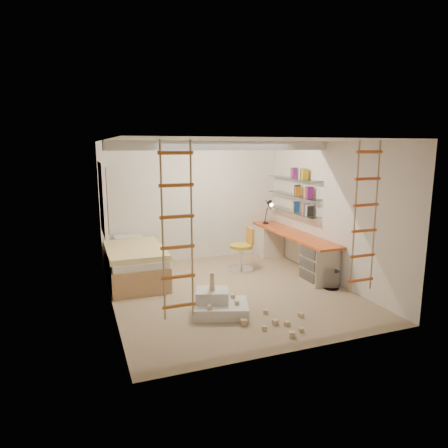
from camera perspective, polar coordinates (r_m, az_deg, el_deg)
name	(u,v)px	position (r m, az deg, el deg)	size (l,w,h in m)	color
floor	(230,291)	(7.13, 0.86, -9.55)	(4.50, 4.50, 0.00)	#937F5F
ceiling_beam	(224,146)	(6.96, 0.00, 11.14)	(4.00, 0.18, 0.16)	white
window_frame	(103,199)	(7.79, -16.93, 3.50)	(0.06, 1.15, 1.35)	white
window_blind	(105,198)	(7.79, -16.64, 3.51)	(0.02, 1.00, 1.20)	#4C2D1E
rope_ladder_left	(177,232)	(4.70, -6.68, -1.16)	(0.41, 0.04, 2.13)	#C37021
rope_ladder_right	(365,218)	(5.94, 19.50, 0.81)	(0.41, 0.04, 2.13)	#E05326
waste_bin	(332,280)	(7.44, 15.14, -7.69)	(0.27, 0.27, 0.33)	white
desk	(291,249)	(8.47, 9.61, -3.51)	(0.56, 2.80, 0.75)	#DF531A
shelves	(293,195)	(8.58, 9.84, 4.11)	(0.25, 1.80, 0.71)	white
bed	(134,263)	(7.81, -12.70, -5.43)	(1.02, 2.00, 0.69)	#AD7F51
task_lamp	(269,208)	(9.13, 6.50, 2.31)	(0.14, 0.36, 0.57)	black
swivel_chair	(242,255)	(8.16, 2.65, -4.46)	(0.56, 0.56, 0.89)	gold
play_platform	(218,305)	(6.18, -0.79, -11.46)	(0.96, 0.85, 0.36)	silver
toy_blocks	(252,308)	(5.96, 4.04, -11.94)	(1.38, 1.25, 0.63)	#CCB284
books	(293,189)	(8.56, 9.86, 4.96)	(0.14, 0.64, 0.92)	#262626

